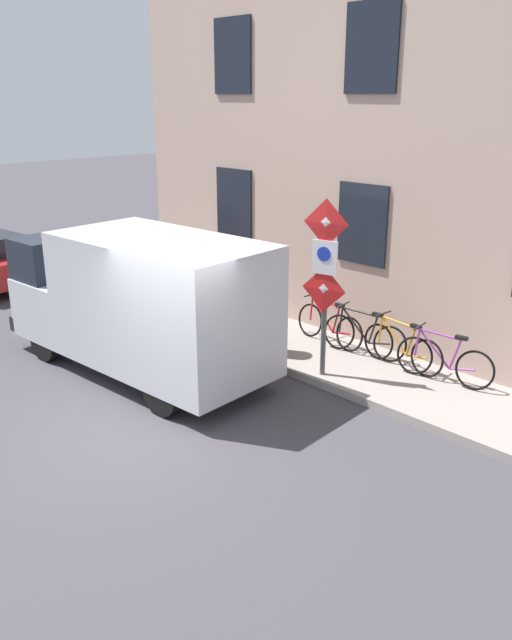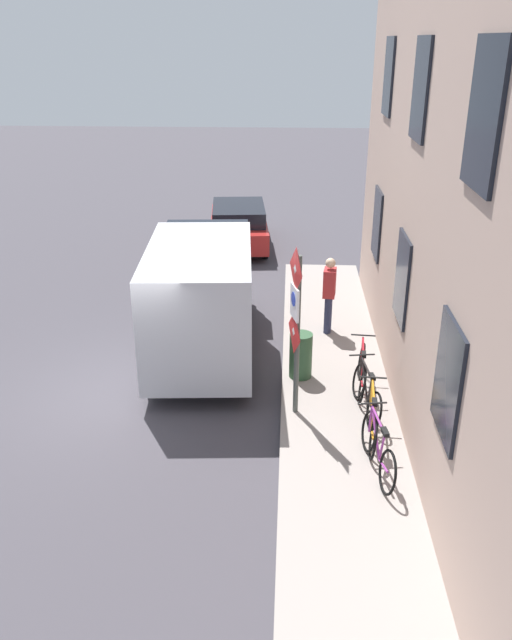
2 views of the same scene
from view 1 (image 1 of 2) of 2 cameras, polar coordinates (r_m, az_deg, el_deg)
name	(u,v)px [view 1 (image 1 of 2)]	position (r m, az deg, el deg)	size (l,w,h in m)	color
ground_plane	(149,431)	(9.94, -9.31, -9.53)	(80.00, 80.00, 0.00)	#413D44
sidewalk_slab	(323,356)	(12.35, 5.87, -3.15)	(2.04, 14.85, 0.14)	gray
building_facade	(379,147)	(12.56, 10.62, 14.55)	(0.75, 12.85, 7.60)	tan
sign_post_stacked	(325,271)	(10.76, 5.99, 4.29)	(0.20, 0.55, 2.91)	#474C47
delivery_van	(140,300)	(11.55, -10.06, 1.72)	(2.37, 5.46, 2.50)	silver
bicycle_purple	(444,360)	(11.39, 16.02, -3.39)	(0.50, 1.71, 0.89)	black
bicycle_orange	(402,347)	(11.79, 12.57, -2.33)	(0.46, 1.71, 0.89)	black
bicycle_black	(364,336)	(12.22, 9.35, -1.35)	(0.51, 1.72, 0.89)	black
bicycle_red	(329,325)	(12.70, 6.37, -0.42)	(0.46, 1.71, 0.89)	black
pedestrian	(222,277)	(13.87, -2.97, 3.77)	(0.31, 0.43, 1.72)	#262B47
litter_bin	(273,330)	(12.12, 1.50, -0.87)	(0.44, 0.44, 0.90)	#2D5133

